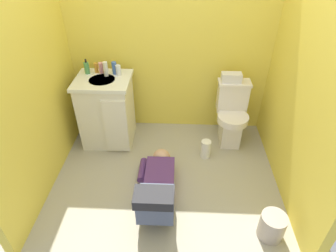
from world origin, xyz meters
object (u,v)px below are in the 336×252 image
at_px(person_plumber, 157,188).
at_px(bottle_clear, 118,70).
at_px(bottle_white, 106,69).
at_px(faucet, 105,69).
at_px(toilet, 232,115).
at_px(trash_can, 272,226).
at_px(vanity_cabinet, 107,110).
at_px(tissue_box, 231,77).
at_px(soap_dispenser, 87,68).
at_px(bottle_amber, 96,68).
at_px(bottle_blue, 114,68).
at_px(bottle_pink, 101,68).
at_px(paper_towel_roll, 206,149).

height_order(person_plumber, bottle_clear, bottle_clear).
xyz_separation_m(person_plumber, bottle_white, (-0.62, 1.01, 0.72)).
distance_m(faucet, bottle_clear, 0.17).
relative_size(toilet, person_plumber, 0.70).
distance_m(bottle_white, trash_can, 2.23).
bearing_deg(vanity_cabinet, bottle_clear, 34.03).
bearing_deg(faucet, toilet, -3.80).
distance_m(tissue_box, soap_dispenser, 1.59).
relative_size(person_plumber, trash_can, 4.41).
distance_m(vanity_cabinet, faucet, 0.47).
xyz_separation_m(bottle_white, bottle_clear, (0.13, 0.03, -0.02)).
height_order(faucet, bottle_amber, bottle_amber).
xyz_separation_m(bottle_white, bottle_blue, (0.08, 0.05, -0.01)).
distance_m(tissue_box, bottle_clear, 1.24).
bearing_deg(vanity_cabinet, bottle_blue, 49.84).
bearing_deg(bottle_amber, person_plumber, -55.43).
relative_size(person_plumber, tissue_box, 4.84).
distance_m(soap_dispenser, trash_can, 2.42).
height_order(soap_dispenser, trash_can, soap_dispenser).
bearing_deg(trash_can, faucet, 139.47).
relative_size(bottle_pink, paper_towel_roll, 0.57).
bearing_deg(bottle_amber, toilet, -3.80).
distance_m(person_plumber, trash_can, 1.04).
bearing_deg(soap_dispenser, bottle_clear, -3.18).
bearing_deg(toilet, paper_towel_roll, -133.20).
height_order(toilet, bottle_pink, bottle_pink).
bearing_deg(soap_dispenser, vanity_cabinet, -33.10).
height_order(toilet, vanity_cabinet, vanity_cabinet).
height_order(faucet, bottle_pink, bottle_pink).
bearing_deg(bottle_pink, faucet, -0.12).
bearing_deg(trash_can, tissue_box, 99.71).
height_order(faucet, bottle_blue, bottle_blue).
relative_size(bottle_pink, bottle_blue, 0.88).
height_order(soap_dispenser, bottle_white, soap_dispenser).
height_order(toilet, tissue_box, tissue_box).
bearing_deg(soap_dispenser, person_plumber, -51.48).
bearing_deg(toilet, trash_can, -81.55).
bearing_deg(tissue_box, paper_towel_roll, -121.88).
bearing_deg(bottle_white, tissue_box, 2.60).
distance_m(vanity_cabinet, trash_can, 2.09).
relative_size(faucet, bottle_white, 0.63).
xyz_separation_m(toilet, paper_towel_roll, (-0.30, -0.32, -0.26)).
distance_m(bottle_white, bottle_blue, 0.10).
relative_size(bottle_blue, trash_can, 0.57).
relative_size(soap_dispenser, bottle_clear, 1.48).
bearing_deg(bottle_amber, bottle_blue, -5.80).
distance_m(vanity_cabinet, bottle_pink, 0.49).
height_order(vanity_cabinet, bottle_clear, bottle_clear).
distance_m(bottle_white, bottle_clear, 0.13).
bearing_deg(bottle_clear, bottle_white, -167.78).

